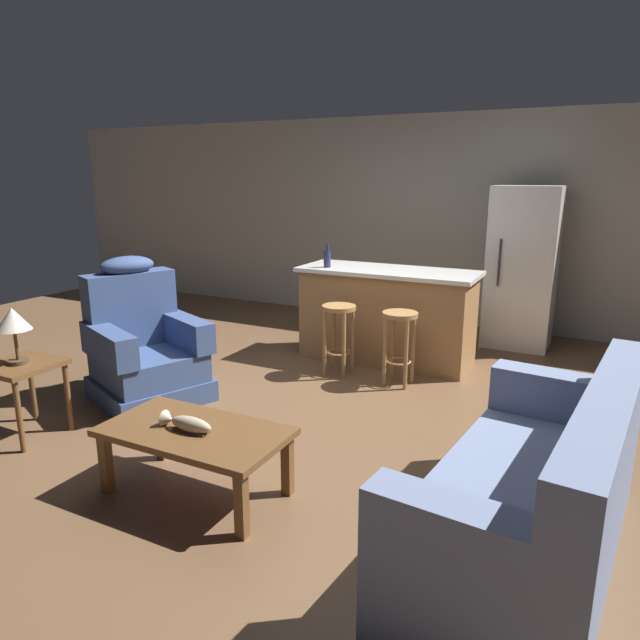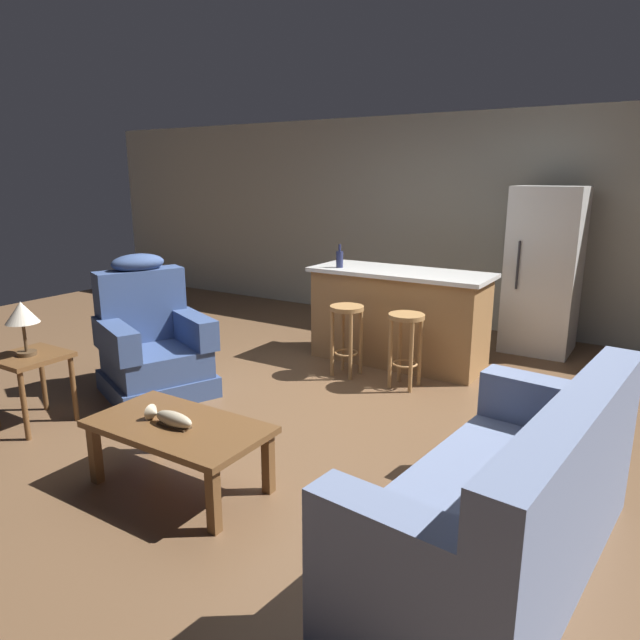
{
  "view_description": "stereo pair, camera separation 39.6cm",
  "coord_description": "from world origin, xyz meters",
  "px_view_note": "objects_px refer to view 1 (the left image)",
  "views": [
    {
      "loc": [
        1.96,
        -4.01,
        1.87
      ],
      "look_at": [
        -0.03,
        -0.1,
        0.75
      ],
      "focal_mm": 32.0,
      "sensor_mm": 36.0,
      "label": 1
    },
    {
      "loc": [
        2.31,
        -3.81,
        1.87
      ],
      "look_at": [
        -0.03,
        -0.1,
        0.75
      ],
      "focal_mm": 32.0,
      "sensor_mm": 36.0,
      "label": 2
    }
  ],
  "objects_px": {
    "table_lamp": "(13,322)",
    "couch": "(538,496)",
    "recliner_near_lamp": "(144,349)",
    "bar_stool_left": "(339,327)",
    "bottle_tall_green": "(327,259)",
    "end_table": "(23,376)",
    "coffee_table": "(195,438)",
    "bar_stool_right": "(399,335)",
    "fish_figurine": "(186,424)",
    "refrigerator": "(522,267)",
    "kitchen_island": "(387,315)"
  },
  "relations": [
    {
      "from": "table_lamp",
      "to": "couch",
      "type": "bearing_deg",
      "value": 3.96
    },
    {
      "from": "recliner_near_lamp",
      "to": "table_lamp",
      "type": "height_order",
      "value": "recliner_near_lamp"
    },
    {
      "from": "bar_stool_left",
      "to": "bottle_tall_green",
      "type": "xyz_separation_m",
      "value": [
        -0.36,
        0.47,
        0.57
      ]
    },
    {
      "from": "bottle_tall_green",
      "to": "end_table",
      "type": "bearing_deg",
      "value": -112.26
    },
    {
      "from": "coffee_table",
      "to": "bar_stool_right",
      "type": "distance_m",
      "value": 2.36
    },
    {
      "from": "fish_figurine",
      "to": "refrigerator",
      "type": "distance_m",
      "value": 4.38
    },
    {
      "from": "couch",
      "to": "refrigerator",
      "type": "bearing_deg",
      "value": -74.31
    },
    {
      "from": "table_lamp",
      "to": "bar_stool_left",
      "type": "bearing_deg",
      "value": 56.98
    },
    {
      "from": "fish_figurine",
      "to": "recliner_near_lamp",
      "type": "height_order",
      "value": "recliner_near_lamp"
    },
    {
      "from": "fish_figurine",
      "to": "bottle_tall_green",
      "type": "xyz_separation_m",
      "value": [
        -0.48,
        2.82,
        0.58
      ]
    },
    {
      "from": "recliner_near_lamp",
      "to": "bar_stool_right",
      "type": "height_order",
      "value": "recliner_near_lamp"
    },
    {
      "from": "kitchen_island",
      "to": "bar_stool_right",
      "type": "xyz_separation_m",
      "value": [
        0.36,
        -0.63,
        -0.01
      ]
    },
    {
      "from": "bar_stool_left",
      "to": "fish_figurine",
      "type": "bearing_deg",
      "value": -86.98
    },
    {
      "from": "recliner_near_lamp",
      "to": "bar_stool_right",
      "type": "relative_size",
      "value": 1.76
    },
    {
      "from": "coffee_table",
      "to": "kitchen_island",
      "type": "distance_m",
      "value": 2.95
    },
    {
      "from": "couch",
      "to": "bar_stool_right",
      "type": "relative_size",
      "value": 2.91
    },
    {
      "from": "bar_stool_left",
      "to": "bar_stool_right",
      "type": "height_order",
      "value": "same"
    },
    {
      "from": "refrigerator",
      "to": "kitchen_island",
      "type": "bearing_deg",
      "value": -133.16
    },
    {
      "from": "bar_stool_left",
      "to": "refrigerator",
      "type": "height_order",
      "value": "refrigerator"
    },
    {
      "from": "table_lamp",
      "to": "bottle_tall_green",
      "type": "bearing_deg",
      "value": 67.8
    },
    {
      "from": "couch",
      "to": "bar_stool_left",
      "type": "bearing_deg",
      "value": -38.83
    },
    {
      "from": "coffee_table",
      "to": "table_lamp",
      "type": "xyz_separation_m",
      "value": [
        -1.62,
        0.05,
        0.5
      ]
    },
    {
      "from": "refrigerator",
      "to": "bottle_tall_green",
      "type": "relative_size",
      "value": 7.4
    },
    {
      "from": "end_table",
      "to": "bottle_tall_green",
      "type": "bearing_deg",
      "value": 67.74
    },
    {
      "from": "table_lamp",
      "to": "bar_stool_left",
      "type": "distance_m",
      "value": 2.72
    },
    {
      "from": "coffee_table",
      "to": "bar_stool_left",
      "type": "height_order",
      "value": "bar_stool_left"
    },
    {
      "from": "kitchen_island",
      "to": "bar_stool_left",
      "type": "height_order",
      "value": "kitchen_island"
    },
    {
      "from": "bar_stool_left",
      "to": "refrigerator",
      "type": "xyz_separation_m",
      "value": [
        1.37,
        1.83,
        0.41
      ]
    },
    {
      "from": "kitchen_island",
      "to": "bar_stool_right",
      "type": "relative_size",
      "value": 2.65
    },
    {
      "from": "refrigerator",
      "to": "recliner_near_lamp",
      "type": "bearing_deg",
      "value": -130.23
    },
    {
      "from": "refrigerator",
      "to": "bottle_tall_green",
      "type": "xyz_separation_m",
      "value": [
        -1.73,
        -1.36,
        0.16
      ]
    },
    {
      "from": "kitchen_island",
      "to": "bottle_tall_green",
      "type": "height_order",
      "value": "bottle_tall_green"
    },
    {
      "from": "end_table",
      "to": "bottle_tall_green",
      "type": "xyz_separation_m",
      "value": [
        1.11,
        2.71,
        0.58
      ]
    },
    {
      "from": "fish_figurine",
      "to": "table_lamp",
      "type": "distance_m",
      "value": 1.65
    },
    {
      "from": "fish_figurine",
      "to": "kitchen_island",
      "type": "distance_m",
      "value": 2.98
    },
    {
      "from": "bar_stool_left",
      "to": "couch",
      "type": "bearing_deg",
      "value": -44.77
    },
    {
      "from": "recliner_near_lamp",
      "to": "bar_stool_left",
      "type": "bearing_deg",
      "value": 68.4
    },
    {
      "from": "couch",
      "to": "end_table",
      "type": "distance_m",
      "value": 3.51
    },
    {
      "from": "recliner_near_lamp",
      "to": "kitchen_island",
      "type": "xyz_separation_m",
      "value": [
        1.49,
        1.9,
        0.06
      ]
    },
    {
      "from": "couch",
      "to": "bottle_tall_green",
      "type": "xyz_separation_m",
      "value": [
        -2.39,
        2.49,
        0.7
      ]
    },
    {
      "from": "end_table",
      "to": "refrigerator",
      "type": "distance_m",
      "value": 4.98
    },
    {
      "from": "bar_stool_right",
      "to": "bar_stool_left",
      "type": "bearing_deg",
      "value": 180.0
    },
    {
      "from": "table_lamp",
      "to": "refrigerator",
      "type": "height_order",
      "value": "refrigerator"
    },
    {
      "from": "couch",
      "to": "table_lamp",
      "type": "height_order",
      "value": "table_lamp"
    },
    {
      "from": "table_lamp",
      "to": "coffee_table",
      "type": "bearing_deg",
      "value": -1.87
    },
    {
      "from": "fish_figurine",
      "to": "kitchen_island",
      "type": "height_order",
      "value": "kitchen_island"
    },
    {
      "from": "couch",
      "to": "bar_stool_left",
      "type": "height_order",
      "value": "couch"
    },
    {
      "from": "end_table",
      "to": "recliner_near_lamp",
      "type": "bearing_deg",
      "value": 77.32
    },
    {
      "from": "table_lamp",
      "to": "refrigerator",
      "type": "distance_m",
      "value": 4.98
    },
    {
      "from": "fish_figurine",
      "to": "bar_stool_left",
      "type": "xyz_separation_m",
      "value": [
        -0.12,
        2.35,
        0.01
      ]
    }
  ]
}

